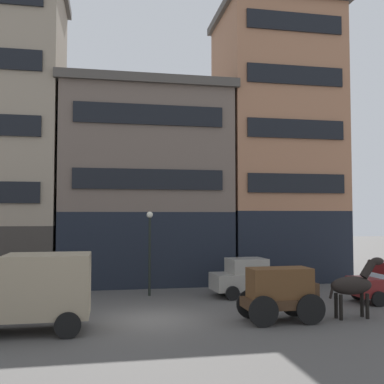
{
  "coord_description": "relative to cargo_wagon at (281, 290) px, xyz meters",
  "views": [
    {
      "loc": [
        -1.62,
        -17.27,
        3.94
      ],
      "look_at": [
        2.03,
        2.06,
        4.95
      ],
      "focal_mm": 42.31,
      "sensor_mm": 36.0,
      "label": 1
    }
  ],
  "objects": [
    {
      "name": "delivery_truck_near",
      "position": [
        -8.91,
        0.06,
        0.28
      ],
      "size": [
        4.35,
        2.12,
        2.62
      ],
      "color": "#2D3823",
      "rests_on": "ground_plane"
    },
    {
      "name": "sedan_dark",
      "position": [
        0.47,
        5.31,
        -0.23
      ],
      "size": [
        3.82,
        2.1,
        1.83
      ],
      "color": "gray",
      "rests_on": "ground_plane"
    },
    {
      "name": "cargo_wagon",
      "position": [
        0.0,
        0.0,
        0.0
      ],
      "size": [
        2.93,
        1.55,
        1.98
      ],
      "color": "#3D2819",
      "rests_on": "ground_plane"
    },
    {
      "name": "building_center_left",
      "position": [
        -4.14,
        11.53,
        4.72
      ],
      "size": [
        10.14,
        6.96,
        11.66
      ],
      "color": "black",
      "rests_on": "ground_plane"
    },
    {
      "name": "ground_plane",
      "position": [
        -4.77,
        1.24,
        -1.15
      ],
      "size": [
        120.0,
        120.0,
        0.0
      ],
      "primitive_type": "plane",
      "color": "#4C4947"
    },
    {
      "name": "streetlamp_curbside",
      "position": [
        -4.3,
        6.31,
        1.52
      ],
      "size": [
        0.32,
        0.32,
        4.12
      ],
      "color": "black",
      "rests_on": "ground_plane"
    },
    {
      "name": "pedestrian_officer",
      "position": [
        -10.59,
        5.67,
        -0.17
      ],
      "size": [
        0.51,
        0.51,
        1.79
      ],
      "color": "#38332D",
      "rests_on": "ground_plane"
    },
    {
      "name": "building_center_right",
      "position": [
        4.31,
        11.52,
        7.55
      ],
      "size": [
        7.48,
        6.96,
        17.3
      ],
      "color": "black",
      "rests_on": "ground_plane"
    },
    {
      "name": "draft_horse",
      "position": [
        2.95,
        0.0,
        0.12
      ],
      "size": [
        2.35,
        0.63,
        2.3
      ],
      "color": "black",
      "rests_on": "ground_plane"
    }
  ]
}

